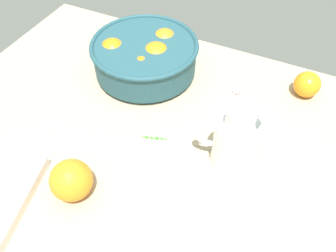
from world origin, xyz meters
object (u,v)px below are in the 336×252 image
(juice_pitcher, at_px, (235,143))
(loose_orange_3, at_px, (307,84))
(loose_orange_1, at_px, (71,180))
(spoon, at_px, (231,96))
(fruit_bowl, at_px, (145,56))

(juice_pitcher, height_order, loose_orange_3, juice_pitcher)
(loose_orange_1, bearing_deg, spoon, 63.60)
(fruit_bowl, bearing_deg, loose_orange_3, 13.02)
(juice_pitcher, xyz_separation_m, loose_orange_3, (0.11, 0.28, -0.02))
(fruit_bowl, relative_size, spoon, 2.16)
(juice_pitcher, relative_size, spoon, 1.21)
(spoon, bearing_deg, juice_pitcher, -71.56)
(juice_pitcher, distance_m, loose_orange_3, 0.30)
(juice_pitcher, distance_m, loose_orange_1, 0.34)
(loose_orange_3, bearing_deg, loose_orange_1, -126.72)
(loose_orange_1, distance_m, loose_orange_3, 0.62)
(juice_pitcher, xyz_separation_m, loose_orange_1, (-0.26, -0.21, -0.01))
(juice_pitcher, distance_m, spoon, 0.21)
(juice_pitcher, relative_size, loose_orange_1, 1.88)
(spoon, bearing_deg, loose_orange_3, 28.32)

